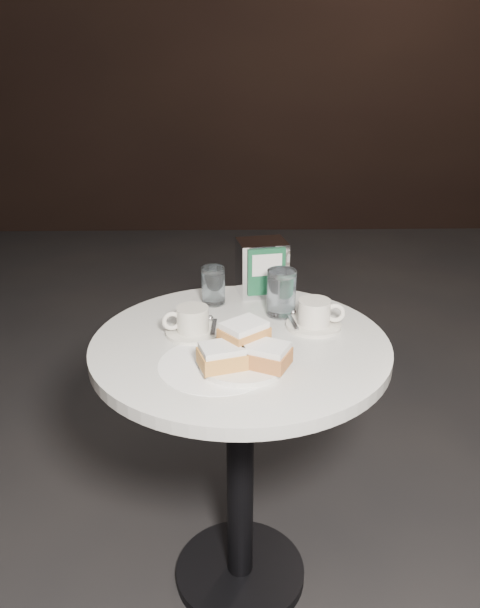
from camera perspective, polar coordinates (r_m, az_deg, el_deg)
The scene contains 9 objects.
ground at distance 1.85m, azimuth 0.01°, elevation -24.64°, with size 7.00×7.00×0.00m, color black.
cafe_table at distance 1.49m, azimuth 0.02°, elevation -10.38°, with size 0.70×0.70×0.74m.
sugar_spill at distance 1.29m, azimuth -2.17°, elevation -5.82°, with size 0.26×0.26×0.00m, color white.
beignet_plate at distance 1.26m, azimuth 0.36°, elevation -4.76°, with size 0.21×0.19×0.09m.
coffee_cup_left at distance 1.41m, azimuth -4.63°, elevation -1.79°, with size 0.16×0.16×0.07m.
coffee_cup_right at distance 1.45m, azimuth 7.19°, elevation -1.11°, with size 0.15×0.15×0.07m.
water_glass_left at distance 1.57m, azimuth -2.59°, elevation 1.74°, with size 0.08×0.08×0.10m.
water_glass_right at distance 1.50m, azimuth 4.00°, elevation 1.02°, with size 0.09×0.09×0.12m.
napkin_dispenser at distance 1.63m, azimuth 2.12°, elevation 3.55°, with size 0.15×0.13×0.15m.
Camera 1 is at (-0.03, -1.24, 1.37)m, focal length 35.00 mm.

